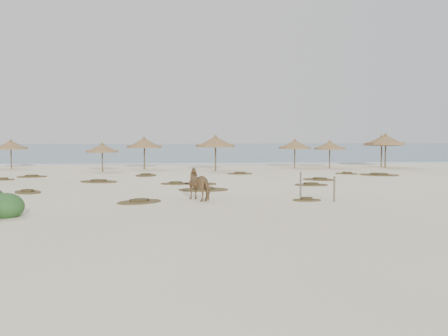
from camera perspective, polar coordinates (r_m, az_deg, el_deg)
The scene contains 29 objects.
ground at distance 25.56m, azimuth -0.66°, elevation -3.06°, with size 160.00×160.00×0.00m, color #F1E8C6.
ocean at distance 100.37m, azimuth -3.62°, elevation 2.20°, with size 200.00×100.00×0.01m, color navy.
foam_line at distance 51.43m, azimuth -2.66°, elevation 0.50°, with size 70.00×0.60×0.01m, color white.
palapa_0 at distance 47.72m, azimuth -23.19°, elevation 2.39°, with size 3.42×3.42×2.67m.
palapa_1 at distance 41.70m, azimuth -13.76°, elevation 2.18°, with size 2.97×2.97×2.45m.
palapa_2 at distance 43.86m, azimuth -9.10°, elevation 2.79°, with size 4.01×4.01×2.90m.
palapa_3 at distance 41.48m, azimuth -0.98°, elevation 2.96°, with size 4.14×4.14×3.08m.
palapa_4 at distance 45.36m, azimuth 8.10°, elevation 2.63°, with size 3.23×3.23×2.69m.
palapa_5 at distance 45.47m, azimuth 11.99°, elevation 2.50°, with size 3.45×3.45×2.60m.
palapa_6 at distance 48.74m, azimuth 17.58°, elevation 2.92°, with size 3.76×3.76×3.07m.
palapa_7 at distance 47.66m, azimuth 17.99°, elevation 3.02°, with size 4.25×4.25×3.21m.
horse at distance 23.46m, azimuth -2.68°, elevation -1.85°, with size 0.81×1.78×1.50m, color olive.
fence_post_near at distance 23.45m, azimuth 12.49°, elevation -2.35°, with size 0.09×0.09×1.17m, color brown.
fence_post_far at distance 24.95m, azimuth 8.75°, elevation -1.85°, with size 0.09×0.09×1.23m, color brown.
scrub_0 at distance 28.38m, azimuth -21.54°, elevation -2.53°, with size 2.13×2.36×0.16m.
scrub_1 at distance 33.06m, azimuth -14.13°, elevation -1.48°, with size 2.92×2.37×0.16m.
scrub_2 at distance 30.90m, azimuth -5.55°, elevation -1.76°, with size 1.98×1.42×0.16m.
scrub_3 at distance 30.76m, azimuth -2.78°, elevation -1.77°, with size 2.50×2.00×0.16m.
scrub_4 at distance 30.55m, azimuth 9.93°, elevation -1.86°, with size 2.17×1.55×0.16m.
scrub_5 at distance 39.01m, azimuth 17.29°, elevation -0.72°, with size 3.47×3.05×0.16m.
scrub_6 at distance 38.32m, azimuth -21.11°, elevation -0.89°, with size 2.27×1.65×0.16m.
scrub_7 at distance 38.35m, azimuth 1.83°, elevation -0.62°, with size 2.02×1.35×0.16m.
scrub_8 at distance 36.65m, azimuth -23.96°, elevation -1.18°, with size 1.77×1.32×0.16m.
scrub_9 at distance 27.53m, azimuth -2.37°, elevation -2.45°, with size 2.81×1.84×0.16m.
scrub_10 at distance 39.55m, azimuth 13.85°, elevation -0.60°, with size 2.10×1.90×0.16m.
scrub_11 at distance 22.98m, azimuth -9.65°, elevation -3.78°, with size 2.56×2.37×0.16m.
scrub_12 at distance 23.59m, azimuth 9.43°, elevation -3.58°, with size 1.37×0.91×0.16m.
scrub_13 at distance 37.30m, azimuth -8.92°, elevation -0.80°, with size 1.71×2.47×0.16m.
scrub_14 at distance 34.11m, azimuth 10.85°, elevation -1.27°, with size 2.68×2.42×0.16m.
Camera 1 is at (-1.75, -25.31, 3.14)m, focal length 40.00 mm.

